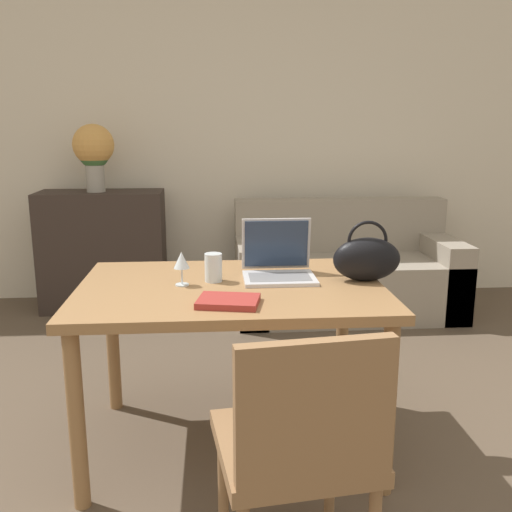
{
  "coord_description": "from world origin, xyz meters",
  "views": [
    {
      "loc": [
        -0.08,
        -1.47,
        1.37
      ],
      "look_at": [
        0.09,
        0.8,
        0.85
      ],
      "focal_mm": 40.0,
      "sensor_mm": 36.0,
      "label": 1
    }
  ],
  "objects_px": {
    "wine_glass": "(182,262)",
    "handbag": "(367,258)",
    "couch": "(345,274)",
    "laptop": "(278,262)",
    "drinking_glass": "(213,267)",
    "flower_vase": "(94,150)",
    "chair": "(300,444)"
  },
  "relations": [
    {
      "from": "wine_glass",
      "to": "handbag",
      "type": "distance_m",
      "value": 0.77
    },
    {
      "from": "couch",
      "to": "drinking_glass",
      "type": "height_order",
      "value": "drinking_glass"
    },
    {
      "from": "drinking_glass",
      "to": "wine_glass",
      "type": "relative_size",
      "value": 0.84
    },
    {
      "from": "couch",
      "to": "laptop",
      "type": "bearing_deg",
      "value": -112.67
    },
    {
      "from": "chair",
      "to": "flower_vase",
      "type": "xyz_separation_m",
      "value": [
        -1.09,
        2.83,
        0.7
      ]
    },
    {
      "from": "drinking_glass",
      "to": "couch",
      "type": "bearing_deg",
      "value": 60.57
    },
    {
      "from": "handbag",
      "to": "chair",
      "type": "bearing_deg",
      "value": -115.47
    },
    {
      "from": "couch",
      "to": "laptop",
      "type": "distance_m",
      "value": 1.89
    },
    {
      "from": "wine_glass",
      "to": "laptop",
      "type": "bearing_deg",
      "value": 15.66
    },
    {
      "from": "chair",
      "to": "drinking_glass",
      "type": "distance_m",
      "value": 0.97
    },
    {
      "from": "laptop",
      "to": "wine_glass",
      "type": "height_order",
      "value": "laptop"
    },
    {
      "from": "couch",
      "to": "wine_glass",
      "type": "xyz_separation_m",
      "value": [
        -1.11,
        -1.79,
        0.54
      ]
    },
    {
      "from": "chair",
      "to": "laptop",
      "type": "distance_m",
      "value": 1.0
    },
    {
      "from": "laptop",
      "to": "couch",
      "type": "bearing_deg",
      "value": 67.33
    },
    {
      "from": "laptop",
      "to": "drinking_glass",
      "type": "xyz_separation_m",
      "value": [
        -0.28,
        -0.06,
        -0.01
      ]
    },
    {
      "from": "chair",
      "to": "drinking_glass",
      "type": "xyz_separation_m",
      "value": [
        -0.24,
        0.89,
        0.3
      ]
    },
    {
      "from": "handbag",
      "to": "flower_vase",
      "type": "relative_size",
      "value": 0.59
    },
    {
      "from": "drinking_glass",
      "to": "handbag",
      "type": "distance_m",
      "value": 0.65
    },
    {
      "from": "drinking_glass",
      "to": "wine_glass",
      "type": "bearing_deg",
      "value": -157.1
    },
    {
      "from": "laptop",
      "to": "chair",
      "type": "bearing_deg",
      "value": -92.54
    },
    {
      "from": "laptop",
      "to": "handbag",
      "type": "relative_size",
      "value": 1.06
    },
    {
      "from": "wine_glass",
      "to": "flower_vase",
      "type": "xyz_separation_m",
      "value": [
        -0.72,
        1.99,
        0.37
      ]
    },
    {
      "from": "handbag",
      "to": "flower_vase",
      "type": "bearing_deg",
      "value": 127.12
    },
    {
      "from": "chair",
      "to": "handbag",
      "type": "xyz_separation_m",
      "value": [
        0.41,
        0.85,
        0.33
      ]
    },
    {
      "from": "laptop",
      "to": "handbag",
      "type": "xyz_separation_m",
      "value": [
        0.36,
        -0.1,
        0.03
      ]
    },
    {
      "from": "wine_glass",
      "to": "flower_vase",
      "type": "distance_m",
      "value": 2.15
    },
    {
      "from": "laptop",
      "to": "wine_glass",
      "type": "bearing_deg",
      "value": -164.34
    },
    {
      "from": "couch",
      "to": "chair",
      "type": "bearing_deg",
      "value": -105.78
    },
    {
      "from": "handbag",
      "to": "laptop",
      "type": "bearing_deg",
      "value": 164.74
    },
    {
      "from": "couch",
      "to": "laptop",
      "type": "xyz_separation_m",
      "value": [
        -0.7,
        -1.68,
        0.51
      ]
    },
    {
      "from": "drinking_glass",
      "to": "handbag",
      "type": "relative_size",
      "value": 0.42
    },
    {
      "from": "couch",
      "to": "laptop",
      "type": "height_order",
      "value": "laptop"
    }
  ]
}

